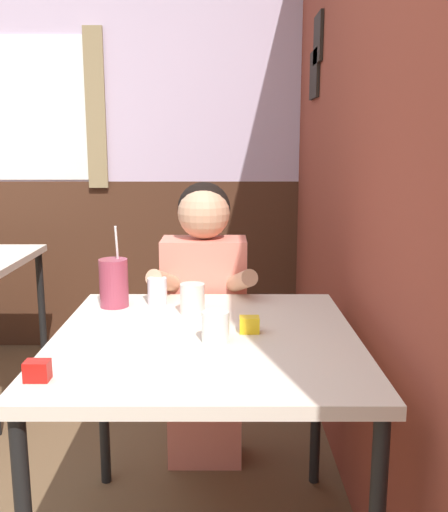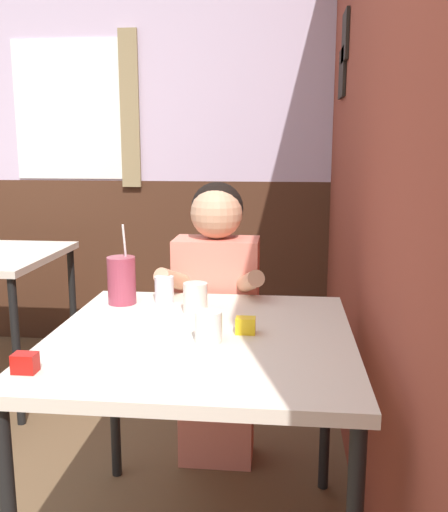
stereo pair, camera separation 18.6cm
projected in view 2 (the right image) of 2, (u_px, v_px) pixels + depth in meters
name	position (u px, v px, depth m)	size (l,w,h in m)	color
brick_wall_right	(363.00, 140.00, 2.36)	(0.08, 4.39, 2.70)	brown
back_wall	(115.00, 140.00, 3.70)	(5.75, 0.09, 2.70)	silver
main_table	(201.00, 356.00, 1.74)	(0.92, 0.96, 0.77)	beige
person_seated	(217.00, 318.00, 2.35)	(0.42, 0.41, 1.19)	#EA7F6B
cocktail_pitcher	(122.00, 280.00, 2.05)	(0.10, 0.10, 0.29)	#99384C
glass_near_pitcher	(164.00, 290.00, 2.07)	(0.07, 0.07, 0.10)	silver
glass_center	(208.00, 327.00, 1.65)	(0.08, 0.08, 0.09)	silver
glass_far_side	(195.00, 298.00, 1.94)	(0.08, 0.08, 0.10)	silver
condiment_ketchup	(25.00, 363.00, 1.43)	(0.06, 0.04, 0.05)	#B7140F
condiment_mustard	(246.00, 325.00, 1.73)	(0.06, 0.04, 0.05)	yellow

